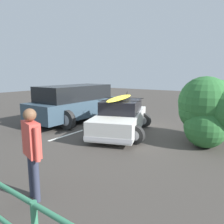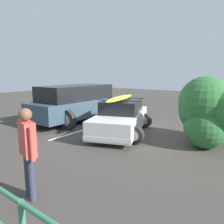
% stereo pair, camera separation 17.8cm
% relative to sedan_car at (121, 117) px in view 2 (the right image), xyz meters
% --- Properties ---
extents(ground_plane, '(44.00, 44.00, 0.02)m').
position_rel_sedan_car_xyz_m(ground_plane, '(-0.11, -0.25, -0.64)').
color(ground_plane, '#423D38').
rests_on(ground_plane, ground).
extents(parking_stripe, '(0.12, 4.72, 0.00)m').
position_rel_sedan_car_xyz_m(parking_stripe, '(1.53, 0.03, -0.63)').
color(parking_stripe, silver).
rests_on(parking_stripe, ground).
extents(sedan_car, '(2.96, 4.24, 1.60)m').
position_rel_sedan_car_xyz_m(sedan_car, '(0.00, 0.00, 0.00)').
color(sedan_car, silver).
rests_on(sedan_car, ground).
extents(suv_car, '(2.81, 5.02, 1.79)m').
position_rel_sedan_car_xyz_m(suv_car, '(3.08, -0.62, 0.30)').
color(suv_car, '#334756').
rests_on(suv_car, ground).
extents(person_bystander, '(0.66, 0.35, 1.76)m').
position_rel_sedan_car_xyz_m(person_bystander, '(-1.15, 4.92, 0.43)').
color(person_bystander, '#33384C').
rests_on(person_bystander, ground).
extents(bush_near_left, '(2.31, 2.56, 2.30)m').
position_rel_sedan_car_xyz_m(bush_near_left, '(-3.18, -0.55, 0.56)').
color(bush_near_left, '#4C3828').
rests_on(bush_near_left, ground).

